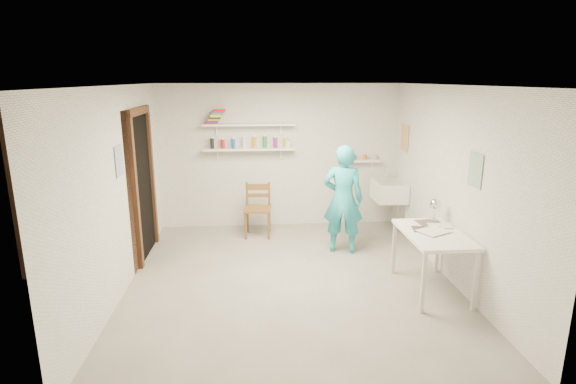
{
  "coord_description": "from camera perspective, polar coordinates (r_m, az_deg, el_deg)",
  "views": [
    {
      "loc": [
        -0.45,
        -5.2,
        2.48
      ],
      "look_at": [
        0.0,
        0.4,
        1.05
      ],
      "focal_mm": 28.0,
      "sensor_mm": 36.0,
      "label": 1
    }
  ],
  "objects": [
    {
      "name": "floor",
      "position": [
        5.78,
        0.32,
        -11.22
      ],
      "size": [
        4.0,
        4.5,
        0.02
      ],
      "primitive_type": "cube",
      "color": "slate",
      "rests_on": "ground"
    },
    {
      "name": "ceiling",
      "position": [
        5.22,
        0.36,
        13.51
      ],
      "size": [
        4.0,
        4.5,
        0.02
      ],
      "primitive_type": "cube",
      "color": "silver",
      "rests_on": "wall_back"
    },
    {
      "name": "wall_back",
      "position": [
        7.58,
        -1.12,
        4.55
      ],
      "size": [
        4.0,
        0.02,
        2.4
      ],
      "primitive_type": "cube",
      "color": "silver",
      "rests_on": "ground"
    },
    {
      "name": "wall_front",
      "position": [
        3.24,
        3.78,
        -9.0
      ],
      "size": [
        4.0,
        0.02,
        2.4
      ],
      "primitive_type": "cube",
      "color": "silver",
      "rests_on": "ground"
    },
    {
      "name": "wall_left",
      "position": [
        5.58,
        -20.69,
        0.08
      ],
      "size": [
        0.02,
        4.5,
        2.4
      ],
      "primitive_type": "cube",
      "color": "silver",
      "rests_on": "ground"
    },
    {
      "name": "wall_right",
      "position": [
        5.89,
        20.21,
        0.84
      ],
      "size": [
        0.02,
        4.5,
        2.4
      ],
      "primitive_type": "cube",
      "color": "silver",
      "rests_on": "ground"
    },
    {
      "name": "doorway_recess",
      "position": [
        6.61,
        -17.94,
        0.62
      ],
      "size": [
        0.02,
        0.9,
        2.0
      ],
      "primitive_type": "cube",
      "color": "black",
      "rests_on": "wall_left"
    },
    {
      "name": "corridor_box",
      "position": [
        6.8,
        -23.8,
        0.9
      ],
      "size": [
        1.4,
        1.5,
        2.1
      ],
      "primitive_type": "cube",
      "color": "brown",
      "rests_on": "ground"
    },
    {
      "name": "door_lintel",
      "position": [
        6.45,
        -18.48,
        9.73
      ],
      "size": [
        0.06,
        1.05,
        0.1
      ],
      "primitive_type": "cube",
      "color": "brown",
      "rests_on": "wall_left"
    },
    {
      "name": "door_jamb_near",
      "position": [
        6.13,
        -18.8,
        -0.47
      ],
      "size": [
        0.06,
        0.1,
        2.0
      ],
      "primitive_type": "cube",
      "color": "brown",
      "rests_on": "ground"
    },
    {
      "name": "door_jamb_far",
      "position": [
        7.08,
        -16.88,
        1.58
      ],
      "size": [
        0.06,
        0.1,
        2.0
      ],
      "primitive_type": "cube",
      "color": "brown",
      "rests_on": "ground"
    },
    {
      "name": "shelf_lower",
      "position": [
        7.42,
        -4.94,
        5.45
      ],
      "size": [
        1.5,
        0.22,
        0.03
      ],
      "primitive_type": "cube",
      "color": "white",
      "rests_on": "wall_back"
    },
    {
      "name": "shelf_upper",
      "position": [
        7.37,
        -5.0,
        8.53
      ],
      "size": [
        1.5,
        0.22,
        0.03
      ],
      "primitive_type": "cube",
      "color": "white",
      "rests_on": "wall_back"
    },
    {
      "name": "ledge_shelf",
      "position": [
        7.71,
        9.02,
        3.93
      ],
      "size": [
        0.7,
        0.14,
        0.03
      ],
      "primitive_type": "cube",
      "color": "white",
      "rests_on": "wall_back"
    },
    {
      "name": "poster_left",
      "position": [
        5.55,
        -20.65,
        3.72
      ],
      "size": [
        0.01,
        0.28,
        0.36
      ],
      "primitive_type": "cube",
      "color": "#334C7F",
      "rests_on": "wall_left"
    },
    {
      "name": "poster_right_a",
      "position": [
        7.47,
        14.6,
        6.66
      ],
      "size": [
        0.01,
        0.34,
        0.42
      ],
      "primitive_type": "cube",
      "color": "#995933",
      "rests_on": "wall_right"
    },
    {
      "name": "poster_right_b",
      "position": [
        5.34,
        22.68,
        2.6
      ],
      "size": [
        0.01,
        0.3,
        0.38
      ],
      "primitive_type": "cube",
      "color": "#3F724C",
      "rests_on": "wall_right"
    },
    {
      "name": "belfast_sink",
      "position": [
        7.46,
        12.71,
        0.1
      ],
      "size": [
        0.48,
        0.6,
        0.3
      ],
      "primitive_type": "cube",
      "color": "white",
      "rests_on": "wall_right"
    },
    {
      "name": "man",
      "position": [
        6.49,
        7.0,
        -0.93
      ],
      "size": [
        0.65,
        0.51,
        1.58
      ],
      "primitive_type": "imported",
      "rotation": [
        0.0,
        0.0,
        2.89
      ],
      "color": "teal",
      "rests_on": "ground"
    },
    {
      "name": "wall_clock",
      "position": [
        6.62,
        6.25,
        1.74
      ],
      "size": [
        0.28,
        0.1,
        0.28
      ],
      "primitive_type": "cylinder",
      "rotation": [
        1.57,
        0.0,
        -0.25
      ],
      "color": "beige",
      "rests_on": "man"
    },
    {
      "name": "wooden_chair",
      "position": [
        7.19,
        -3.88,
        -2.16
      ],
      "size": [
        0.45,
        0.43,
        0.9
      ],
      "primitive_type": "cube",
      "rotation": [
        0.0,
        0.0,
        -0.08
      ],
      "color": "brown",
      "rests_on": "ground"
    },
    {
      "name": "work_table",
      "position": [
        5.64,
        17.73,
        -8.44
      ],
      "size": [
        0.66,
        1.1,
        0.73
      ],
      "primitive_type": "cube",
      "color": "white",
      "rests_on": "ground"
    },
    {
      "name": "desk_lamp",
      "position": [
        5.91,
        18.21,
        -1.43
      ],
      "size": [
        0.14,
        0.14,
        0.14
      ],
      "primitive_type": "sphere",
      "color": "silver",
      "rests_on": "work_table"
    },
    {
      "name": "spray_cans",
      "position": [
        7.4,
        -4.95,
        6.22
      ],
      "size": [
        1.29,
        0.06,
        0.17
      ],
      "color": "black",
      "rests_on": "shelf_lower"
    },
    {
      "name": "book_stack",
      "position": [
        7.38,
        -9.2,
        9.4
      ],
      "size": [
        0.32,
        0.14,
        0.22
      ],
      "color": "red",
      "rests_on": "shelf_upper"
    },
    {
      "name": "ledge_pots",
      "position": [
        7.7,
        9.03,
        4.37
      ],
      "size": [
        0.48,
        0.07,
        0.09
      ],
      "color": "silver",
      "rests_on": "ledge_shelf"
    },
    {
      "name": "papers",
      "position": [
        5.51,
        18.03,
        -4.81
      ],
      "size": [
        0.3,
        0.22,
        0.02
      ],
      "color": "silver",
      "rests_on": "work_table"
    }
  ]
}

